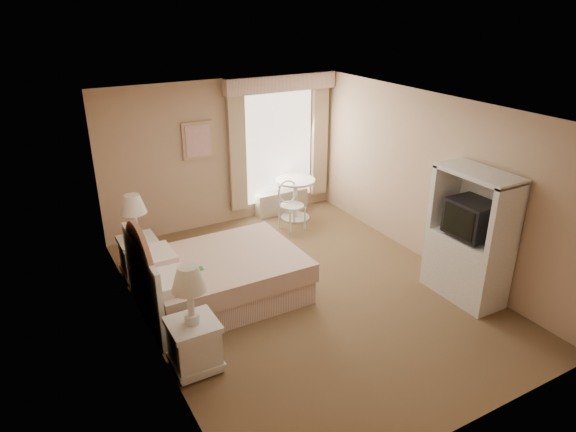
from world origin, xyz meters
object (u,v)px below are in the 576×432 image
bed (215,277)px  nightstand_far (138,247)px  round_table (295,193)px  armoire (469,246)px  cafe_chair (290,201)px  nightstand_near (193,332)px

bed → nightstand_far: (-0.71, 1.11, 0.13)m
round_table → armoire: armoire is taller
nightstand_far → cafe_chair: bearing=8.6°
cafe_chair → round_table: bearing=41.9°
round_table → nightstand_far: bearing=-166.3°
nightstand_far → armoire: (3.65, -2.62, 0.26)m
cafe_chair → armoire: 3.18m
nightstand_far → cafe_chair: 2.73m
bed → cafe_chair: 2.50m
nightstand_far → round_table: 3.07m
nightstand_far → cafe_chair: size_ratio=1.45×
bed → cafe_chair: bearing=37.5°
armoire → round_table: bearing=101.4°
round_table → armoire: size_ratio=0.42×
bed → nightstand_near: size_ratio=1.69×
cafe_chair → armoire: (0.96, -3.03, 0.24)m
round_table → cafe_chair: 0.43m
nightstand_near → armoire: bearing=-5.1°
nightstand_far → round_table: nightstand_far is taller
nightstand_far → round_table: size_ratio=1.66×
cafe_chair → armoire: armoire is taller
armoire → nightstand_far: bearing=144.3°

